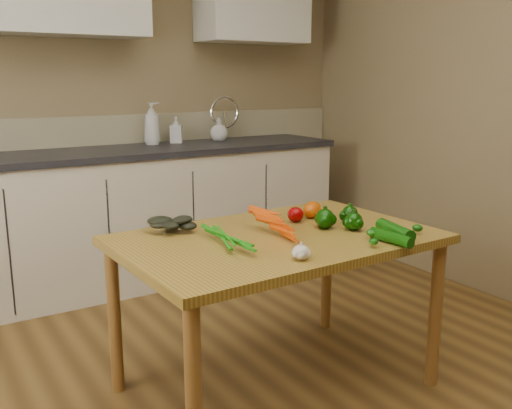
{
  "coord_description": "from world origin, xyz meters",
  "views": [
    {
      "loc": [
        -1.08,
        -1.36,
        1.34
      ],
      "look_at": [
        0.27,
        0.8,
        0.78
      ],
      "focal_mm": 40.0,
      "sensor_mm": 36.0,
      "label": 1
    }
  ],
  "objects_px": {
    "soap_bottle_b": "(176,130)",
    "leafy_greens": "(174,222)",
    "soap_bottle_a": "(152,124)",
    "table": "(277,253)",
    "pepper_c": "(354,221)",
    "garlic_bulb": "(301,252)",
    "soap_bottle_c": "(219,130)",
    "pepper_b": "(350,215)",
    "zucchini_b": "(391,237)",
    "zucchini_a": "(395,230)",
    "pepper_a": "(325,219)",
    "tomato_a": "(296,215)",
    "tomato_c": "(313,209)",
    "carrot_bunch": "(261,230)",
    "tomato_b": "(311,211)"
  },
  "relations": [
    {
      "from": "table",
      "to": "soap_bottle_b",
      "type": "height_order",
      "value": "soap_bottle_b"
    },
    {
      "from": "table",
      "to": "leafy_greens",
      "type": "relative_size",
      "value": 7.13
    },
    {
      "from": "pepper_b",
      "to": "zucchini_b",
      "type": "bearing_deg",
      "value": -102.96
    },
    {
      "from": "leafy_greens",
      "to": "pepper_a",
      "type": "xyz_separation_m",
      "value": [
        0.59,
        -0.29,
        -0.0
      ]
    },
    {
      "from": "leafy_greens",
      "to": "tomato_a",
      "type": "height_order",
      "value": "leafy_greens"
    },
    {
      "from": "soap_bottle_c",
      "to": "carrot_bunch",
      "type": "height_order",
      "value": "soap_bottle_c"
    },
    {
      "from": "leafy_greens",
      "to": "garlic_bulb",
      "type": "relative_size",
      "value": 2.87
    },
    {
      "from": "soap_bottle_b",
      "to": "leafy_greens",
      "type": "height_order",
      "value": "soap_bottle_b"
    },
    {
      "from": "tomato_b",
      "to": "zucchini_a",
      "type": "height_order",
      "value": "tomato_b"
    },
    {
      "from": "carrot_bunch",
      "to": "leafy_greens",
      "type": "xyz_separation_m",
      "value": [
        -0.27,
        0.27,
        0.01
      ]
    },
    {
      "from": "table",
      "to": "tomato_b",
      "type": "height_order",
      "value": "tomato_b"
    },
    {
      "from": "soap_bottle_b",
      "to": "zucchini_a",
      "type": "height_order",
      "value": "soap_bottle_b"
    },
    {
      "from": "pepper_b",
      "to": "zucchini_b",
      "type": "xyz_separation_m",
      "value": [
        -0.08,
        -0.34,
        -0.02
      ]
    },
    {
      "from": "garlic_bulb",
      "to": "pepper_c",
      "type": "distance_m",
      "value": 0.49
    },
    {
      "from": "table",
      "to": "tomato_b",
      "type": "xyz_separation_m",
      "value": [
        0.3,
        0.17,
        0.11
      ]
    },
    {
      "from": "pepper_c",
      "to": "tomato_a",
      "type": "xyz_separation_m",
      "value": [
        -0.13,
        0.25,
        -0.0
      ]
    },
    {
      "from": "pepper_c",
      "to": "tomato_c",
      "type": "height_order",
      "value": "pepper_c"
    },
    {
      "from": "soap_bottle_a",
      "to": "pepper_a",
      "type": "relative_size",
      "value": 3.34
    },
    {
      "from": "tomato_a",
      "to": "tomato_c",
      "type": "relative_size",
      "value": 0.92
    },
    {
      "from": "table",
      "to": "pepper_a",
      "type": "relative_size",
      "value": 15.51
    },
    {
      "from": "soap_bottle_a",
      "to": "pepper_a",
      "type": "distance_m",
      "value": 1.83
    },
    {
      "from": "soap_bottle_a",
      "to": "soap_bottle_c",
      "type": "relative_size",
      "value": 1.74
    },
    {
      "from": "pepper_c",
      "to": "zucchini_b",
      "type": "xyz_separation_m",
      "value": [
        -0.01,
        -0.23,
        -0.02
      ]
    },
    {
      "from": "table",
      "to": "tomato_a",
      "type": "xyz_separation_m",
      "value": [
        0.2,
        0.14,
        0.11
      ]
    },
    {
      "from": "soap_bottle_a",
      "to": "tomato_a",
      "type": "distance_m",
      "value": 1.67
    },
    {
      "from": "soap_bottle_a",
      "to": "tomato_a",
      "type": "xyz_separation_m",
      "value": [
        0.03,
        -1.64,
        -0.31
      ]
    },
    {
      "from": "table",
      "to": "soap_bottle_a",
      "type": "height_order",
      "value": "soap_bottle_a"
    },
    {
      "from": "soap_bottle_b",
      "to": "soap_bottle_c",
      "type": "relative_size",
      "value": 1.11
    },
    {
      "from": "zucchini_b",
      "to": "garlic_bulb",
      "type": "bearing_deg",
      "value": 177.5
    },
    {
      "from": "soap_bottle_b",
      "to": "soap_bottle_a",
      "type": "bearing_deg",
      "value": 33.75
    },
    {
      "from": "soap_bottle_b",
      "to": "tomato_c",
      "type": "distance_m",
      "value": 1.64
    },
    {
      "from": "tomato_c",
      "to": "zucchini_a",
      "type": "xyz_separation_m",
      "value": [
        0.08,
        -0.46,
        -0.01
      ]
    },
    {
      "from": "pepper_a",
      "to": "tomato_c",
      "type": "height_order",
      "value": "pepper_a"
    },
    {
      "from": "zucchini_a",
      "to": "pepper_c",
      "type": "bearing_deg",
      "value": 114.34
    },
    {
      "from": "soap_bottle_a",
      "to": "carrot_bunch",
      "type": "distance_m",
      "value": 1.83
    },
    {
      "from": "soap_bottle_c",
      "to": "tomato_b",
      "type": "xyz_separation_m",
      "value": [
        -0.37,
        -1.58,
        -0.25
      ]
    },
    {
      "from": "garlic_bulb",
      "to": "zucchini_a",
      "type": "xyz_separation_m",
      "value": [
        0.52,
        0.04,
        0.0
      ]
    },
    {
      "from": "soap_bottle_a",
      "to": "tomato_c",
      "type": "bearing_deg",
      "value": -152.53
    },
    {
      "from": "table",
      "to": "soap_bottle_c",
      "type": "height_order",
      "value": "soap_bottle_c"
    },
    {
      "from": "pepper_c",
      "to": "pepper_b",
      "type": "bearing_deg",
      "value": 56.52
    },
    {
      "from": "leafy_greens",
      "to": "pepper_c",
      "type": "bearing_deg",
      "value": -29.61
    },
    {
      "from": "soap_bottle_b",
      "to": "zucchini_a",
      "type": "bearing_deg",
      "value": 121.04
    },
    {
      "from": "leafy_greens",
      "to": "pepper_c",
      "type": "height_order",
      "value": "leafy_greens"
    },
    {
      "from": "pepper_a",
      "to": "zucchini_b",
      "type": "height_order",
      "value": "pepper_a"
    },
    {
      "from": "soap_bottle_b",
      "to": "leafy_greens",
      "type": "bearing_deg",
      "value": 94.94
    },
    {
      "from": "soap_bottle_a",
      "to": "tomato_b",
      "type": "xyz_separation_m",
      "value": [
        0.13,
        -1.62,
        -0.31
      ]
    },
    {
      "from": "table",
      "to": "soap_bottle_c",
      "type": "distance_m",
      "value": 1.9
    },
    {
      "from": "zucchini_a",
      "to": "zucchini_b",
      "type": "height_order",
      "value": "zucchini_a"
    },
    {
      "from": "soap_bottle_a",
      "to": "tomato_a",
      "type": "bearing_deg",
      "value": -157.08
    },
    {
      "from": "pepper_c",
      "to": "zucchini_b",
      "type": "distance_m",
      "value": 0.23
    }
  ]
}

